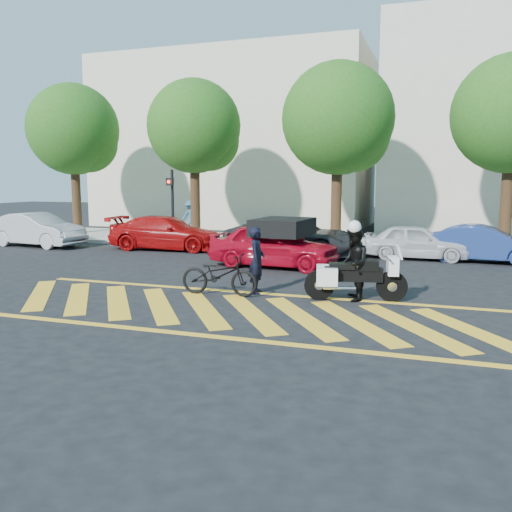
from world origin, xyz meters
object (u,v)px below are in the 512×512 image
(bicycle, at_px, (219,275))
(officer_moto, at_px, (354,264))
(officer_bike, at_px, (257,260))
(police_motorcycle, at_px, (354,276))
(parked_right, at_px, (484,244))
(parked_far_left, at_px, (38,230))
(parked_mid_left, at_px, (293,237))
(parked_left, at_px, (166,233))
(parked_mid_right, at_px, (417,242))
(red_convertible, at_px, (274,245))

(bicycle, distance_m, officer_moto, 3.23)
(officer_bike, height_order, officer_moto, officer_moto)
(police_motorcycle, distance_m, parked_right, 8.00)
(parked_far_left, distance_m, parked_mid_left, 10.94)
(officer_bike, xyz_separation_m, parked_far_left, (-11.78, 5.89, -0.13))
(parked_left, relative_size, parked_mid_right, 1.27)
(officer_bike, bearing_deg, officer_moto, -99.97)
(officer_bike, relative_size, parked_left, 0.36)
(police_motorcycle, relative_size, parked_right, 0.61)
(parked_mid_right, relative_size, parked_right, 0.95)
(officer_moto, bearing_deg, parked_far_left, -125.46)
(officer_bike, distance_m, bicycle, 1.00)
(parked_far_left, height_order, parked_left, parked_far_left)
(red_convertible, relative_size, parked_mid_left, 0.83)
(police_motorcycle, bearing_deg, parked_far_left, 144.53)
(officer_bike, bearing_deg, parked_far_left, 53.90)
(parked_far_left, relative_size, parked_right, 1.11)
(parked_left, bearing_deg, bicycle, -148.84)
(officer_bike, height_order, parked_right, officer_bike)
(bicycle, height_order, parked_right, parked_right)
(parked_left, xyz_separation_m, parked_mid_right, (9.62, 0.55, -0.05))
(police_motorcycle, height_order, parked_right, parked_right)
(police_motorcycle, distance_m, parked_mid_left, 7.43)
(officer_bike, distance_m, red_convertible, 4.04)
(parked_mid_left, distance_m, parked_right, 6.54)
(parked_left, bearing_deg, police_motorcycle, -133.66)
(parked_far_left, relative_size, parked_mid_right, 1.17)
(red_convertible, bearing_deg, parked_right, -58.25)
(officer_moto, distance_m, red_convertible, 5.09)
(bicycle, distance_m, parked_far_left, 12.74)
(officer_moto, bearing_deg, parked_right, 143.19)
(parked_mid_left, xyz_separation_m, parked_mid_right, (4.32, 0.65, -0.08))
(parked_far_left, height_order, parked_right, parked_far_left)
(parked_right, bearing_deg, red_convertible, 123.60)
(officer_moto, bearing_deg, parked_mid_left, -166.77)
(red_convertible, distance_m, parked_right, 7.24)
(bicycle, xyz_separation_m, officer_moto, (3.17, 0.52, 0.35))
(officer_moto, xyz_separation_m, parked_right, (3.25, 7.31, -0.23))
(police_motorcycle, xyz_separation_m, parked_far_left, (-14.19, 5.92, 0.13))
(red_convertible, bearing_deg, police_motorcycle, -137.03)
(officer_bike, distance_m, officer_moto, 2.39)
(officer_moto, distance_m, parked_left, 10.90)
(police_motorcycle, bearing_deg, officer_bike, 166.54)
(parked_mid_right, height_order, parked_right, parked_right)
(officer_moto, relative_size, parked_left, 0.37)
(officer_bike, distance_m, parked_right, 9.22)
(officer_bike, bearing_deg, parked_mid_left, -2.06)
(officer_bike, bearing_deg, parked_mid_right, -34.86)
(red_convertible, xyz_separation_m, parked_left, (-5.38, 2.78, -0.04))
(parked_left, distance_m, parked_mid_right, 9.64)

